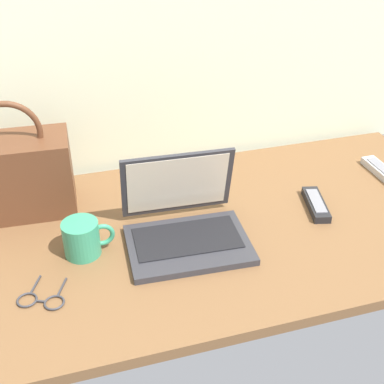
# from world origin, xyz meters

# --- Properties ---
(desk) EXTENTS (1.60, 0.76, 0.03)m
(desk) POSITION_xyz_m (0.00, 0.00, 0.01)
(desk) COLOR brown
(desk) RESTS_ON ground
(laptop) EXTENTS (0.32, 0.29, 0.21)m
(laptop) POSITION_xyz_m (-0.06, -0.03, 0.08)
(laptop) COLOR #2D2D33
(laptop) RESTS_ON desk
(coffee_mug) EXTENTS (0.13, 0.09, 0.09)m
(coffee_mug) POSITION_xyz_m (-0.32, -0.02, 0.08)
(coffee_mug) COLOR #338C66
(coffee_mug) RESTS_ON desk
(remote_control_near) EXTENTS (0.05, 0.16, 0.02)m
(remote_control_near) POSITION_xyz_m (0.63, 0.11, 0.04)
(remote_control_near) COLOR #B7B7B7
(remote_control_near) RESTS_ON desk
(remote_control_far) EXTENTS (0.08, 0.17, 0.02)m
(remote_control_far) POSITION_xyz_m (0.34, 0.00, 0.04)
(remote_control_far) COLOR black
(remote_control_far) RESTS_ON desk
(eyeglasses) EXTENTS (0.12, 0.13, 0.01)m
(eyeglasses) POSITION_xyz_m (-0.43, -0.16, 0.03)
(eyeglasses) COLOR #333338
(eyeglasses) RESTS_ON desk
(handbag) EXTENTS (0.31, 0.18, 0.33)m
(handbag) POSITION_xyz_m (-0.47, 0.23, 0.15)
(handbag) COLOR #59331E
(handbag) RESTS_ON desk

